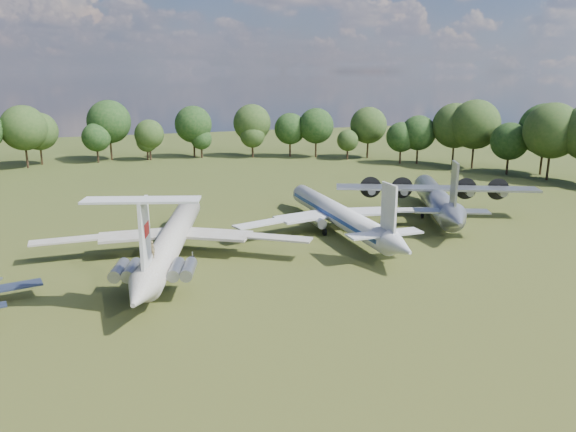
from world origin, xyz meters
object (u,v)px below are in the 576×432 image
object	(u,v)px
il62_airliner	(173,243)
person_on_il62	(152,249)
an12_transport	(436,203)
tu104_jet	(338,218)

from	to	relation	value
il62_airliner	person_on_il62	xyz separation A→B (m)	(-3.62, -11.79, 3.11)
an12_transport	tu104_jet	bearing A→B (deg)	-147.38
tu104_jet	il62_airliner	bearing A→B (deg)	-169.54
tu104_jet	an12_transport	world-z (taller)	an12_transport
il62_airliner	tu104_jet	distance (m)	24.77
tu104_jet	person_on_il62	distance (m)	32.51
il62_airliner	an12_transport	bearing A→B (deg)	26.65
il62_airliner	person_on_il62	world-z (taller)	person_on_il62
il62_airliner	person_on_il62	bearing A→B (deg)	-90.00
il62_airliner	an12_transport	world-z (taller)	an12_transport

